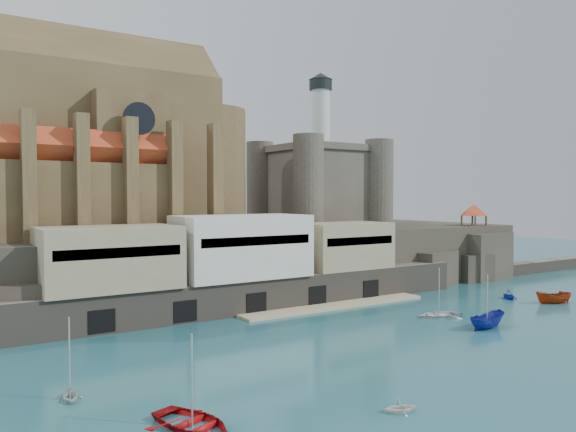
% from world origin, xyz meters
% --- Properties ---
extents(ground, '(300.00, 300.00, 0.00)m').
position_xyz_m(ground, '(0.00, 0.00, 0.00)').
color(ground, '#1B5059').
rests_on(ground, ground).
extents(promontory, '(100.00, 36.00, 10.00)m').
position_xyz_m(promontory, '(-0.19, 39.37, 4.92)').
color(promontory, black).
rests_on(promontory, ground).
extents(quay, '(70.00, 12.00, 13.05)m').
position_xyz_m(quay, '(-10.19, 23.07, 6.07)').
color(quay, '#5F574C').
rests_on(quay, ground).
extents(church, '(47.00, 25.93, 30.51)m').
position_xyz_m(church, '(-24.13, 41.85, 22.13)').
color(church, '#4E3E24').
rests_on(church, promontory).
extents(castle_keep, '(21.20, 21.20, 29.30)m').
position_xyz_m(castle_keep, '(16.08, 41.08, 18.31)').
color(castle_keep, '#423D34').
rests_on(castle_keep, promontory).
extents(rock_outcrop, '(14.50, 10.50, 8.70)m').
position_xyz_m(rock_outcrop, '(42.00, 25.84, 4.02)').
color(rock_outcrop, black).
rests_on(rock_outcrop, ground).
extents(pavilion, '(6.40, 6.40, 5.40)m').
position_xyz_m(pavilion, '(42.00, 26.00, 12.73)').
color(pavilion, '#4E3E24').
rests_on(pavilion, rock_outcrop).
extents(breakwater, '(40.00, 3.00, 2.40)m').
position_xyz_m(breakwater, '(66.00, 24.00, 0.00)').
color(breakwater, '#5F574C').
rests_on(breakwater, ground).
extents(boat_0, '(4.87, 2.77, 6.55)m').
position_xyz_m(boat_0, '(-31.77, -9.37, 0.00)').
color(boat_0, '#9D090D').
rests_on(boat_0, ground).
extents(boat_1, '(2.00, 2.55, 2.58)m').
position_xyz_m(boat_1, '(-18.13, -15.10, 0.00)').
color(boat_1, silver).
rests_on(boat_1, ground).
extents(boat_2, '(2.40, 2.35, 5.85)m').
position_xyz_m(boat_2, '(8.90, -2.13, 0.00)').
color(boat_2, navy).
rests_on(boat_2, ground).
extents(boat_4, '(2.45, 1.62, 2.70)m').
position_xyz_m(boat_4, '(-37.49, 0.57, 0.00)').
color(boat_4, silver).
rests_on(boat_4, ground).
extents(boat_5, '(2.82, 2.79, 5.52)m').
position_xyz_m(boat_5, '(30.00, 2.37, 0.00)').
color(boat_5, '#902C09').
rests_on(boat_5, ground).
extents(boat_6, '(2.19, 4.50, 6.06)m').
position_xyz_m(boat_6, '(8.95, 5.26, 0.00)').
color(boat_6, silver).
rests_on(boat_6, ground).
extents(boat_7, '(3.28, 2.83, 3.24)m').
position_xyz_m(boat_7, '(27.86, 8.28, 0.00)').
color(boat_7, '#13299E').
rests_on(boat_7, ground).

